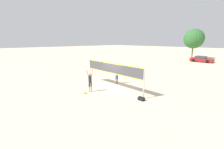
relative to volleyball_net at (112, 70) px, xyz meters
The scene contains 8 objects.
ground_plane 1.78m from the volleyball_net, ahead, with size 200.00×200.00×0.00m, color beige.
volleyball_net is the anchor object (origin of this frame).
player_spiker 2.34m from the volleyball_net, 103.54° to the right, with size 0.28×0.69×2.06m.
player_blocker 1.77m from the volleyball_net, 119.10° to the left, with size 0.28×0.71×2.14m.
volleyball 3.33m from the volleyball_net, 97.63° to the right, with size 0.22×0.22×0.22m.
gear_bag 4.16m from the volleyball_net, ahead, with size 0.51×0.29×0.25m.
parked_car_near 26.27m from the volleyball_net, 90.46° to the left, with size 4.31×2.01×1.28m.
tree_left_cluster 32.26m from the volleyball_net, 97.47° to the left, with size 4.85×4.85×7.37m.
Camera 1 is at (10.22, -9.43, 4.51)m, focal length 24.00 mm.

